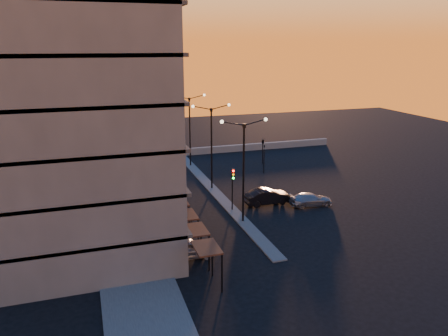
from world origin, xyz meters
TOP-DOWN VIEW (x-y plane):
  - ground at (0.00, 0.00)m, footprint 120.00×120.00m
  - sidewalk_west at (-10.50, 4.00)m, footprint 5.00×40.00m
  - median at (0.00, 10.00)m, footprint 1.20×36.00m
  - parapet at (2.00, 26.00)m, footprint 44.00×0.50m
  - building at (-14.00, 0.03)m, footprint 14.35×17.08m
  - streetlamp_near at (0.00, 0.00)m, footprint 4.32×0.32m
  - streetlamp_mid at (0.00, 10.00)m, footprint 4.32×0.32m
  - streetlamp_far at (0.00, 20.00)m, footprint 4.32×0.32m
  - traffic_light_main at (0.00, 2.87)m, footprint 0.28×0.44m
  - signal_east_a at (8.00, 14.00)m, footprint 0.13×0.16m
  - signal_east_b at (9.50, 18.00)m, footprint 0.42×1.99m
  - car_hatchback at (-6.50, -5.14)m, footprint 4.56×1.98m
  - car_sedan at (3.98, 3.66)m, footprint 4.83×1.80m
  - car_wagon at (7.97, 1.90)m, footprint 4.48×2.11m

SIDE VIEW (x-z plane):
  - ground at x=0.00m, z-range 0.00..0.00m
  - sidewalk_west at x=-10.50m, z-range 0.00..0.12m
  - median at x=0.00m, z-range 0.00..0.12m
  - parapet at x=2.00m, z-range 0.00..1.00m
  - car_wagon at x=7.97m, z-range 0.00..1.26m
  - car_hatchback at x=-6.50m, z-range 0.00..1.53m
  - car_sedan at x=3.98m, z-range 0.00..1.58m
  - signal_east_a at x=8.00m, z-range 0.13..3.73m
  - traffic_light_main at x=0.00m, z-range 0.76..5.01m
  - signal_east_b at x=9.50m, z-range 1.30..4.90m
  - streetlamp_near at x=0.00m, z-range 0.84..10.35m
  - streetlamp_mid at x=0.00m, z-range 0.84..10.35m
  - streetlamp_far at x=0.00m, z-range 0.84..10.35m
  - building at x=-14.00m, z-range -0.59..24.41m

